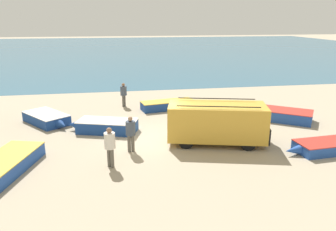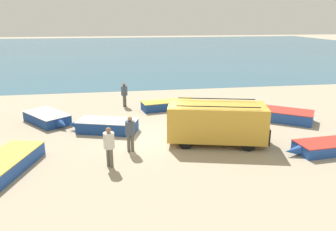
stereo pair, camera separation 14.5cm
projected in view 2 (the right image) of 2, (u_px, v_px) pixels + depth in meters
ground_plane at (156, 139)px, 17.41m from camera, size 200.00×200.00×0.00m
sea_water at (124, 49)px, 66.57m from camera, size 120.00×80.00×0.01m
parked_van at (217, 122)px, 16.53m from camera, size 5.28×3.19×2.17m
fishing_rowboat_0 at (2, 166)px, 13.54m from camera, size 2.64×4.93×0.60m
fishing_rowboat_1 at (170, 105)px, 23.03m from camera, size 4.58×1.88×0.60m
fishing_rowboat_2 at (48, 118)px, 19.93m from camera, size 3.15×3.58×0.61m
fishing_rowboat_3 at (105, 126)px, 18.44m from camera, size 4.09×2.39×0.68m
fishing_rowboat_4 at (284, 115)px, 20.42m from camera, size 3.73×3.20×0.67m
fishing_rowboat_5 at (329, 147)px, 15.66m from camera, size 4.26×1.65×0.53m
fisherman_0 at (124, 92)px, 23.46m from camera, size 0.45×0.45×1.73m
fisherman_1 at (109, 143)px, 13.88m from camera, size 0.47×0.47×1.79m
fisherman_2 at (130, 131)px, 15.50m from camera, size 0.46×0.46×1.76m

